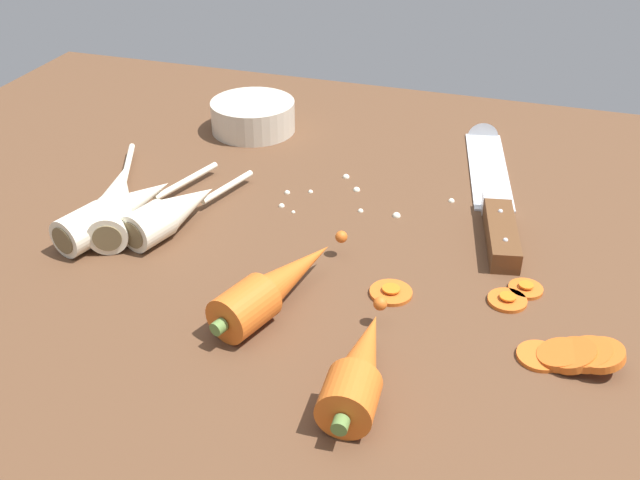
% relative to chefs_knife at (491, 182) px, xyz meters
% --- Properties ---
extents(ground_plane, '(1.20, 0.90, 0.04)m').
position_rel_chefs_knife_xyz_m(ground_plane, '(-0.14, -0.17, -0.03)').
color(ground_plane, brown).
extents(chefs_knife, '(0.10, 0.35, 0.04)m').
position_rel_chefs_knife_xyz_m(chefs_knife, '(0.00, 0.00, 0.00)').
color(chefs_knife, silver).
rests_on(chefs_knife, ground_plane).
extents(whole_carrot, '(0.09, 0.18, 0.04)m').
position_rel_chefs_knife_xyz_m(whole_carrot, '(-0.16, -0.28, 0.01)').
color(whole_carrot, '#D6601E').
rests_on(whole_carrot, ground_plane).
extents(whole_carrot_second, '(0.05, 0.15, 0.04)m').
position_rel_chefs_knife_xyz_m(whole_carrot_second, '(-0.06, -0.36, 0.01)').
color(whole_carrot_second, '#D6601E').
rests_on(whole_carrot_second, ground_plane).
extents(parsnip_front, '(0.09, 0.22, 0.04)m').
position_rel_chefs_knife_xyz_m(parsnip_front, '(-0.36, -0.21, 0.01)').
color(parsnip_front, silver).
rests_on(parsnip_front, ground_plane).
extents(parsnip_mid_left, '(0.07, 0.18, 0.04)m').
position_rel_chefs_knife_xyz_m(parsnip_mid_left, '(-0.30, -0.19, 0.01)').
color(parsnip_mid_left, silver).
rests_on(parsnip_mid_left, ground_plane).
extents(parsnip_mid_right, '(0.12, 0.22, 0.04)m').
position_rel_chefs_knife_xyz_m(parsnip_mid_right, '(-0.37, -0.19, 0.01)').
color(parsnip_mid_right, silver).
rests_on(parsnip_mid_right, ground_plane).
extents(carrot_slice_stack, '(0.08, 0.04, 0.03)m').
position_rel_chefs_knife_xyz_m(carrot_slice_stack, '(0.10, -0.28, 0.00)').
color(carrot_slice_stack, '#D6601E').
rests_on(carrot_slice_stack, ground_plane).
extents(carrot_slice_stray_near, '(0.04, 0.04, 0.01)m').
position_rel_chefs_knife_xyz_m(carrot_slice_stray_near, '(0.04, -0.22, -0.00)').
color(carrot_slice_stray_near, '#D6601E').
rests_on(carrot_slice_stray_near, ground_plane).
extents(carrot_slice_stray_mid, '(0.03, 0.03, 0.01)m').
position_rel_chefs_knife_xyz_m(carrot_slice_stray_mid, '(0.05, -0.19, -0.00)').
color(carrot_slice_stray_mid, '#D6601E').
rests_on(carrot_slice_stray_mid, ground_plane).
extents(carrot_slice_stray_far, '(0.04, 0.04, 0.01)m').
position_rel_chefs_knife_xyz_m(carrot_slice_stray_far, '(-0.06, -0.24, -0.00)').
color(carrot_slice_stray_far, '#D6601E').
rests_on(carrot_slice_stray_far, ground_plane).
extents(prep_bowl, '(0.11, 0.11, 0.04)m').
position_rel_chefs_knife_xyz_m(prep_bowl, '(-0.32, 0.07, 0.01)').
color(prep_bowl, beige).
rests_on(prep_bowl, ground_plane).
extents(mince_crumbs, '(0.19, 0.10, 0.01)m').
position_rel_chefs_knife_xyz_m(mince_crumbs, '(-0.14, -0.07, -0.00)').
color(mince_crumbs, silver).
rests_on(mince_crumbs, ground_plane).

